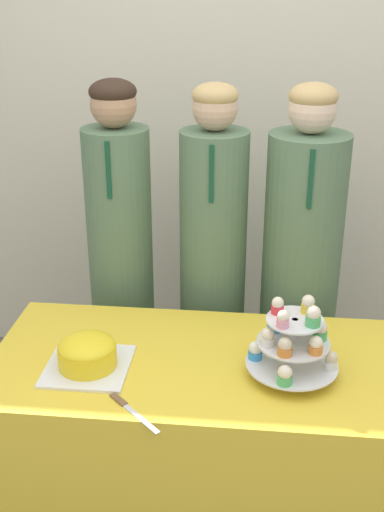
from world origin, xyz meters
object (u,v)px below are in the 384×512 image
Objects in this scene: student_1 at (212,284)px; student_2 at (299,290)px; cake_knife at (126,407)px; cupcake_stand at (293,340)px; round_cake at (87,353)px; student_0 at (122,278)px.

student_1 is 0.36m from student_2.
student_2 reaches higher than student_1.
cupcake_stand is at bearing 68.43° from cake_knife.
round_cake is at bearing -177.52° from cupcake_stand.
round_cake is at bearing -136.92° from student_2.
student_1 reaches higher than cupcake_stand.
student_2 is (0.75, 0.00, -0.02)m from student_0.
cupcake_stand is at bearing -95.06° from student_2.
round_cake is 0.91× the size of cupcake_stand.
student_1 is at bearing 0.00° from student_0.
round_cake is 0.99m from student_2.
student_0 reaches higher than cake_knife.
student_1 is (0.39, 0.00, -0.01)m from student_0.
cake_knife is at bearing -122.49° from student_2.
student_0 is at bearing -180.00° from student_1.
round_cake is at bearing -87.64° from student_0.
student_2 is (0.55, 0.87, -0.02)m from cake_knife.
cake_knife is at bearing -155.74° from cupcake_stand.
student_1 is (0.19, 0.87, -0.01)m from cake_knife.
student_2 is (0.72, 0.67, -0.07)m from round_cake.
cake_knife is 0.11× the size of student_2.
cake_knife is at bearing -77.34° from student_0.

